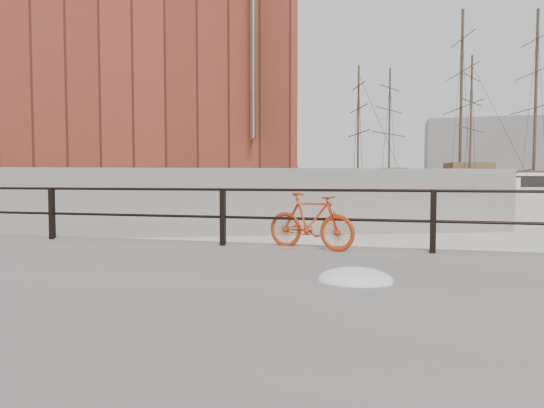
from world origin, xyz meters
The scene contains 13 objects.
far_quay centered at (-40.00, 72.00, 0.90)m, with size 24.00×150.00×1.80m, color gray.
bicycle centered at (-5.43, -0.25, 0.82)m, with size 1.55×0.23×0.94m, color #A92E0B.
barque_black centered at (20.87, 92.70, 0.00)m, with size 60.99×19.96×34.44m, color black, non-canonical shape.
schooner_mid centered at (1.04, 80.89, 0.00)m, with size 31.82×13.46×22.63m, color beige, non-canonical shape.
schooner_left centered at (-15.68, 66.73, 0.00)m, with size 26.46×12.03×19.90m, color beige, non-canonical shape.
workboat_near centered at (-21.58, 31.43, 0.00)m, with size 12.42×4.14×7.00m, color black, non-canonical shape.
workboat_far centered at (-27.78, 47.27, 0.00)m, with size 10.46×3.61×7.00m, color black, non-canonical shape.
apartment_terracotta centered at (-21.25, 20.26, 11.90)m, with size 20.00×15.00×20.20m, color maroon.
apartment_mustard centered at (-29.49, 40.65, 12.90)m, with size 22.00×15.00×22.20m, color gold.
apartment_cream centered at (-38.11, 61.98, 12.40)m, with size 20.00×15.00×21.20m, color beige.
apartment_grey centered at (-46.35, 82.38, 13.40)m, with size 22.00×15.00×23.20m, color #A4A49E.
apartment_brick centered at (-54.97, 103.70, 12.40)m, with size 24.00×15.00×21.20m, color brown.
industrial_west centered at (20.00, 140.00, 9.00)m, with size 32.00×18.00×18.00m, color gray.
Camera 1 is at (-4.06, -8.11, 1.52)m, focal length 32.00 mm.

